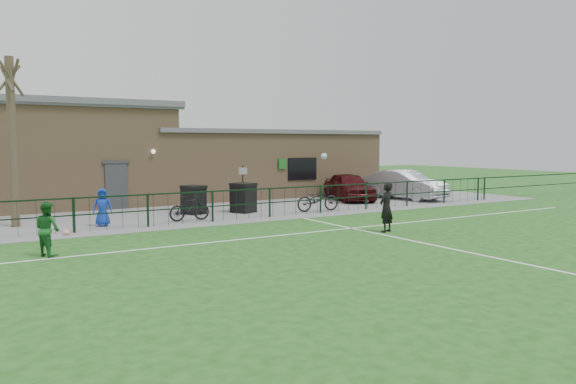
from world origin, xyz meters
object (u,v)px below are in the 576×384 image
car_maroon (349,187)px  spectator_child (102,207)px  outfield_player (47,229)px  wheelie_bin_right (243,199)px  bicycle_e (318,199)px  car_silver (405,184)px  bare_tree (12,143)px  ball_ground (66,232)px  wheelie_bin_left (194,201)px  sign_post (243,188)px  bicycle_d (189,208)px

car_maroon → spectator_child: car_maroon is taller
outfield_player → wheelie_bin_right: bearing=-84.7°
bicycle_e → car_silver: bearing=-67.0°
bare_tree → bicycle_e: bare_tree is taller
car_maroon → ball_ground: car_maroon is taller
wheelie_bin_left → spectator_child: bearing=-177.5°
sign_post → outfield_player: size_ratio=1.38×
outfield_player → car_silver: bearing=-98.8°
bicycle_d → wheelie_bin_right: bearing=-66.2°
wheelie_bin_left → outfield_player: 9.03m
bare_tree → wheelie_bin_right: size_ratio=5.09×
wheelie_bin_left → spectator_child: spectator_child is taller
sign_post → car_maroon: sign_post is taller
wheelie_bin_left → outfield_player: size_ratio=0.76×
ball_ground → car_maroon: bearing=15.0°
bare_tree → car_silver: bearing=0.2°
ball_ground → bicycle_d: bearing=12.7°
bare_tree → bicycle_d: (5.83, -1.84, -2.50)m
bicycle_d → outfield_player: bearing=127.7°
spectator_child → outfield_player: (-2.54, -4.56, 0.03)m
bare_tree → car_silver: 18.90m
outfield_player → ball_ground: size_ratio=6.33×
sign_post → car_maroon: 6.94m
ball_ground → car_silver: bearing=9.5°
sign_post → bicycle_e: 3.31m
bicycle_d → car_maroon: bearing=-72.9°
car_silver → ball_ground: (-17.60, -2.94, -0.68)m
wheelie_bin_left → bicycle_d: bearing=-134.7°
bicycle_e → bicycle_d: bearing=96.4°
wheelie_bin_left → bicycle_d: wheelie_bin_left is taller
outfield_player → spectator_child: bearing=-56.1°
car_maroon → sign_post: bearing=-152.4°
bicycle_e → outfield_player: (-11.63, -4.15, 0.18)m
car_maroon → bicycle_d: (-9.97, -2.86, -0.24)m
wheelie_bin_right → bicycle_d: (-2.95, -1.24, -0.11)m
car_maroon → car_silver: size_ratio=0.90×
sign_post → spectator_child: size_ratio=1.47×
outfield_player → car_maroon: bearing=-92.6°
bicycle_e → bare_tree: bearing=87.9°
car_maroon → ball_ground: (-14.64, -3.91, -0.62)m
wheelie_bin_right → ball_ground: wheelie_bin_right is taller
car_maroon → bare_tree: bearing=-158.8°
wheelie_bin_left → car_silver: (11.99, 0.02, 0.22)m
wheelie_bin_left → car_silver: bearing=-18.0°
bicycle_d → outfield_player: 7.11m
ball_ground → bare_tree: bearing=111.9°
wheelie_bin_right → car_silver: (9.98, 0.66, 0.18)m
sign_post → bicycle_e: (2.78, -1.74, -0.48)m
bare_tree → wheelie_bin_right: (8.79, -0.60, -2.39)m
spectator_child → outfield_player: bearing=-106.5°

